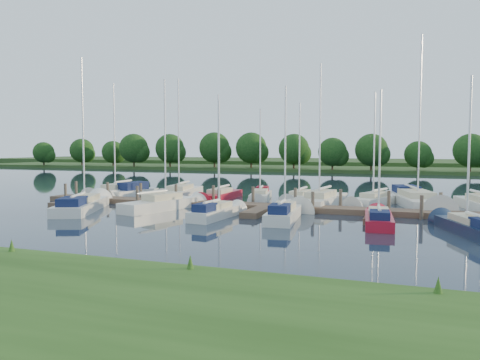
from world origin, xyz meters
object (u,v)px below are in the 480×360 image
(sailboat_n_0, at_px, (117,193))
(motorboat, at_px, (132,193))
(dock, at_px, (266,208))
(sailboat_s_2, at_px, (217,213))
(sailboat_n_5, at_px, (300,198))

(sailboat_n_0, relative_size, motorboat, 1.81)
(dock, relative_size, sailboat_s_2, 4.87)
(motorboat, bearing_deg, dock, 172.33)
(dock, height_order, motorboat, motorboat)
(sailboat_n_0, bearing_deg, motorboat, 178.90)
(motorboat, height_order, sailboat_s_2, sailboat_s_2)
(motorboat, bearing_deg, sailboat_n_5, -162.22)
(dock, bearing_deg, sailboat_n_5, 82.49)
(motorboat, relative_size, sailboat_s_2, 0.76)
(sailboat_n_0, xyz_separation_m, motorboat, (1.65, 0.06, 0.07))
(motorboat, distance_m, sailboat_n_5, 16.25)
(sailboat_n_0, distance_m, sailboat_n_5, 17.89)
(motorboat, bearing_deg, sailboat_n_0, 13.85)
(dock, height_order, sailboat_n_5, sailboat_n_5)
(sailboat_n_5, height_order, sailboat_s_2, sailboat_n_5)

